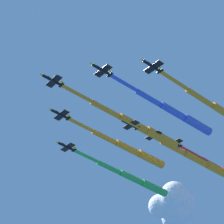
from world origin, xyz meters
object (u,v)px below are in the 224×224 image
(jet_lead, at_px, (136,125))
(jet_starboard_mid, at_px, (134,179))
(jet_starboard_inner, at_px, (129,149))
(jet_port_outer, at_px, (198,160))
(jet_port_inner, at_px, (175,112))
(jet_starboard_outer, at_px, (219,171))

(jet_lead, relative_size, jet_starboard_mid, 1.08)
(jet_starboard_mid, bearing_deg, jet_starboard_inner, -0.69)
(jet_starboard_mid, bearing_deg, jet_port_outer, 70.22)
(jet_port_inner, height_order, jet_port_outer, jet_port_inner)
(jet_starboard_mid, bearing_deg, jet_starboard_outer, 89.74)
(jet_starboard_mid, xyz_separation_m, jet_port_outer, (10.76, 29.91, 0.11))
(jet_port_inner, distance_m, jet_starboard_inner, 27.99)
(jet_port_inner, height_order, jet_starboard_inner, jet_port_inner)
(jet_starboard_outer, bearing_deg, jet_starboard_inner, -63.24)
(jet_lead, height_order, jet_starboard_mid, jet_lead)
(jet_lead, distance_m, jet_starboard_mid, 36.45)
(jet_lead, bearing_deg, jet_starboard_inner, -165.18)
(jet_starboard_inner, xyz_separation_m, jet_port_outer, (-9.67, 30.16, -1.34))
(jet_starboard_mid, bearing_deg, jet_port_inner, 26.87)
(jet_port_outer, bearing_deg, jet_starboard_inner, -72.22)
(jet_lead, relative_size, jet_port_outer, 1.03)
(jet_starboard_inner, height_order, jet_starboard_outer, jet_starboard_inner)
(jet_port_inner, height_order, jet_starboard_outer, jet_port_inner)
(jet_starboard_inner, relative_size, jet_starboard_mid, 0.97)
(jet_lead, height_order, jet_port_inner, jet_port_inner)
(jet_port_inner, bearing_deg, jet_starboard_inner, -133.35)
(jet_starboard_outer, bearing_deg, jet_port_inner, -26.71)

